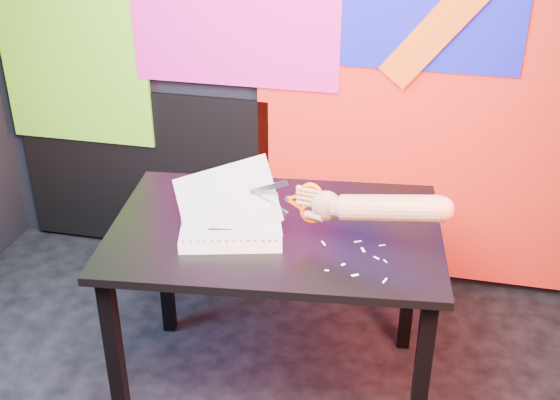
# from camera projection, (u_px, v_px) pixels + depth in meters

# --- Properties ---
(room) EXTENTS (3.01, 3.01, 2.71)m
(room) POSITION_uv_depth(u_px,v_px,m) (165.00, 125.00, 1.71)
(room) COLOR black
(room) RESTS_ON ground
(backdrop) EXTENTS (2.88, 0.05, 2.08)m
(backdrop) POSITION_uv_depth(u_px,v_px,m) (303.00, 88.00, 3.14)
(backdrop) COLOR red
(backdrop) RESTS_ON ground
(work_table) EXTENTS (1.23, 0.89, 0.75)m
(work_table) POSITION_uv_depth(u_px,v_px,m) (276.00, 250.00, 2.51)
(work_table) COLOR black
(work_table) RESTS_ON ground
(printout_stack) EXTENTS (0.42, 0.33, 0.26)m
(printout_stack) POSITION_uv_depth(u_px,v_px,m) (231.00, 227.00, 2.41)
(printout_stack) COLOR white
(printout_stack) RESTS_ON work_table
(scissors) EXTENTS (0.26, 0.05, 0.15)m
(scissors) POSITION_uv_depth(u_px,v_px,m) (306.00, 202.00, 2.33)
(scissors) COLOR silver
(scissors) RESTS_ON printout_stack
(hand_forearm) EXTENTS (0.50, 0.14, 0.16)m
(hand_forearm) POSITION_uv_depth(u_px,v_px,m) (379.00, 208.00, 2.23)
(hand_forearm) COLOR tan
(hand_forearm) RESTS_ON work_table
(paper_clippings) EXTENTS (0.24, 0.24, 0.00)m
(paper_clippings) POSITION_uv_depth(u_px,v_px,m) (359.00, 258.00, 2.28)
(paper_clippings) COLOR silver
(paper_clippings) RESTS_ON work_table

